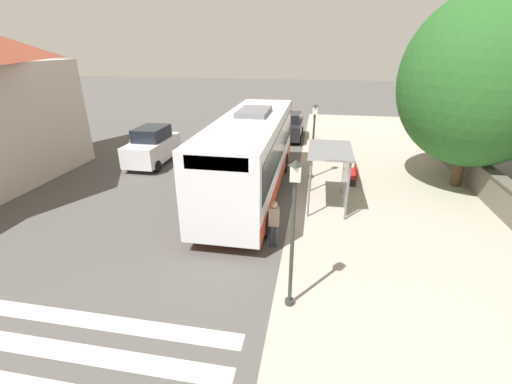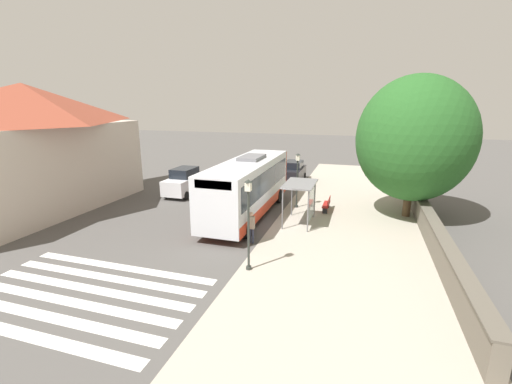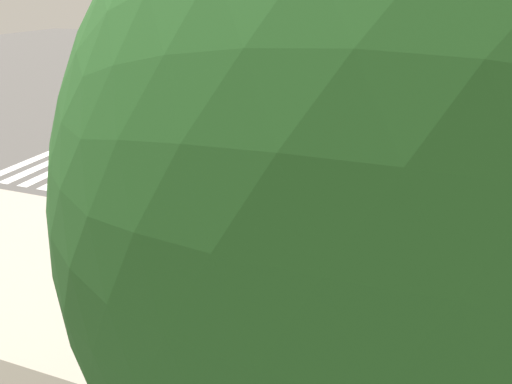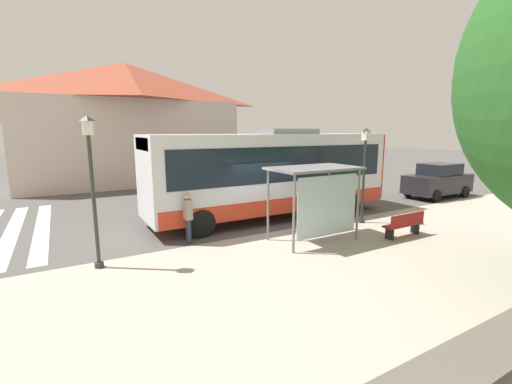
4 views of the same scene
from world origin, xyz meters
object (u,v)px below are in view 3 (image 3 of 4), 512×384
object	(u,v)px
street_lamp_far	(91,145)
shade_tree	(388,207)
bus_shelter	(272,196)
pedestrian	(183,189)
street_lamp_near	(401,193)
bus	(326,161)
bench	(375,295)
parked_car_far_lane	(439,144)

from	to	relation	value
street_lamp_far	shade_tree	size ratio (longest dim) A/B	0.46
bus_shelter	pedestrian	xyz separation A→B (m)	(1.97, 3.74, -1.09)
street_lamp_near	bus	bearing A→B (deg)	43.57
street_lamp_near	pedestrian	bearing A→B (deg)	81.28
bus	bench	xyz separation A→B (m)	(-4.79, -2.38, -1.47)
bus_shelter	street_lamp_far	xyz separation A→B (m)	(1.17, 6.56, 0.33)
bench	parked_car_far_lane	size ratio (longest dim) A/B	0.41
bus	bench	bearing A→B (deg)	-153.64
bench	street_lamp_near	size ratio (longest dim) A/B	0.45
bus	bus_shelter	world-z (taller)	bus
street_lamp_far	parked_car_far_lane	xyz separation A→B (m)	(8.89, -10.55, -1.40)
street_lamp_far	parked_car_far_lane	world-z (taller)	street_lamp_far
bus	shade_tree	size ratio (longest dim) A/B	1.22
bus_shelter	street_lamp_near	world-z (taller)	street_lamp_near
bench	street_lamp_near	distance (m)	2.78
shade_tree	bus	bearing A→B (deg)	15.96
street_lamp_far	bus_shelter	bearing A→B (deg)	-100.09
pedestrian	bus_shelter	bearing A→B (deg)	-117.73
parked_car_far_lane	bus_shelter	bearing A→B (deg)	158.36
street_lamp_near	street_lamp_far	distance (m)	9.72
bench	street_lamp_far	world-z (taller)	street_lamp_far
pedestrian	shade_tree	size ratio (longest dim) A/B	0.19
pedestrian	street_lamp_far	bearing A→B (deg)	105.91
pedestrian	shade_tree	distance (m)	11.54
bus_shelter	parked_car_far_lane	xyz separation A→B (m)	(10.06, -3.99, -1.07)
street_lamp_near	bus_shelter	bearing A→B (deg)	106.09
bus	street_lamp_far	xyz separation A→B (m)	(-2.43, 7.16, 0.47)
bus	street_lamp_far	distance (m)	7.57
pedestrian	street_lamp_near	bearing A→B (deg)	-98.72
bench	bus	bearing A→B (deg)	26.36
street_lamp_far	bench	bearing A→B (deg)	-103.95
bus_shelter	pedestrian	distance (m)	4.37
bus_shelter	street_lamp_far	size ratio (longest dim) A/B	0.73
pedestrian	parked_car_far_lane	xyz separation A→B (m)	(8.09, -7.74, 0.02)
bus	bus_shelter	bearing A→B (deg)	170.50
street_lamp_near	shade_tree	distance (m)	7.59
pedestrian	bench	bearing A→B (deg)	-115.24
bench	parked_car_far_lane	xyz separation A→B (m)	(11.26, -1.01, 0.54)
street_lamp_near	shade_tree	xyz separation A→B (m)	(-7.10, -0.24, 2.67)
pedestrian	bench	distance (m)	7.45
bus_shelter	street_lamp_near	xyz separation A→B (m)	(0.91, -3.15, 0.19)
pedestrian	shade_tree	world-z (taller)	shade_tree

